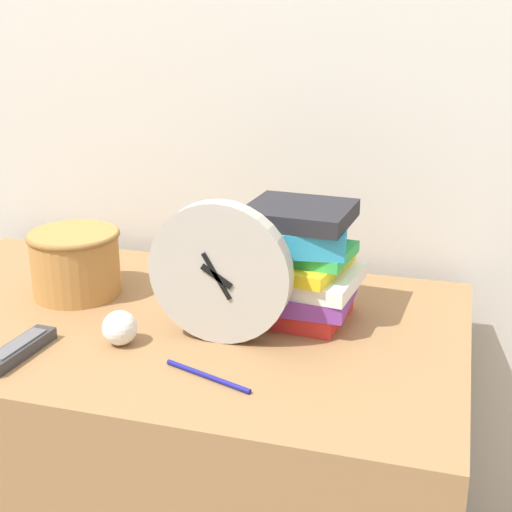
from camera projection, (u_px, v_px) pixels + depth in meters
The scene contains 8 objects.
wall_back at pixel (225, 59), 1.52m from camera, with size 6.00×0.04×2.40m.
desk at pixel (168, 493), 1.43m from camera, with size 1.10×0.65×0.77m.
desk_clock at pixel (220, 273), 1.17m from camera, with size 0.24×0.04×0.24m.
book_stack at pixel (291, 264), 1.27m from camera, with size 0.26×0.21×0.21m.
basket at pixel (75, 261), 1.38m from camera, with size 0.18×0.18×0.13m.
tv_remote at pixel (19, 349), 1.15m from camera, with size 0.05×0.15×0.02m.
crumpled_paper_ball at pixel (120, 328), 1.19m from camera, with size 0.06×0.06×0.06m.
pen at pixel (208, 376), 1.08m from camera, with size 0.15×0.06×0.01m.
Camera 1 is at (0.50, -0.76, 1.31)m, focal length 50.00 mm.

